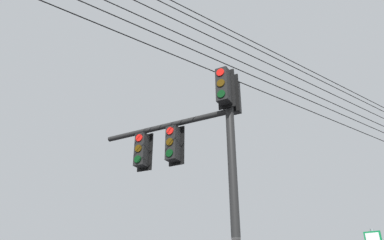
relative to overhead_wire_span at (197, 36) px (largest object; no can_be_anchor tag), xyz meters
The scene contains 2 objects.
signal_mast_assembly 2.79m from the overhead_wire_span, 34.56° to the right, with size 3.53×2.60×6.50m.
overhead_wire_span is the anchor object (origin of this frame).
Camera 1 is at (-7.38, 4.09, 1.56)m, focal length 33.26 mm.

